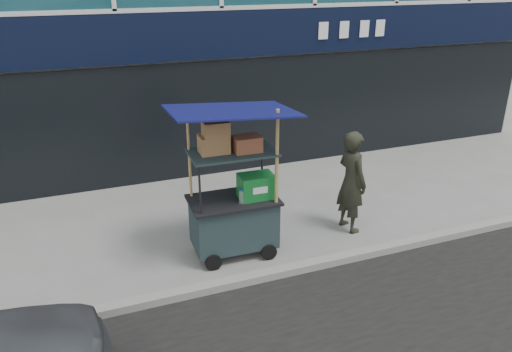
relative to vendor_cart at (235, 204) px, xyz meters
name	(u,v)px	position (x,y,z in m)	size (l,w,h in m)	color
ground	(304,262)	(0.88, -0.65, -0.83)	(80.00, 80.00, 0.00)	slate
curb	(310,265)	(0.88, -0.85, -0.77)	(80.00, 0.18, 0.12)	gray
vendor_cart	(235,204)	(0.00, 0.00, 0.00)	(1.79, 1.30, 2.38)	#19292C
vendor_man	(351,181)	(2.05, 0.05, 0.03)	(0.63, 0.41, 1.73)	black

